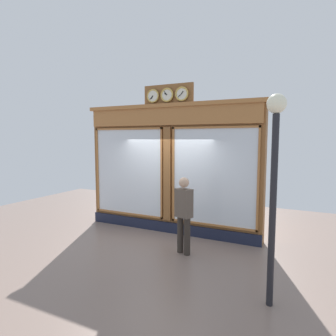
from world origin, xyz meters
TOP-DOWN VIEW (x-y plane):
  - ground_plane at (0.00, 2.80)m, footprint 14.00×14.00m
  - shop_facade at (-0.00, -0.13)m, footprint 5.00×0.42m
  - pedestrian at (-0.95, 1.16)m, footprint 0.41×0.33m
  - street_lamp at (-2.91, 2.42)m, footprint 0.28×0.28m

SIDE VIEW (x-z plane):
  - ground_plane at x=0.00m, z-range 0.00..0.00m
  - pedestrian at x=-0.95m, z-range 0.09..1.78m
  - shop_facade at x=0.00m, z-range -0.23..3.68m
  - street_lamp at x=-2.91m, z-range 0.54..3.70m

